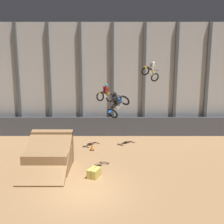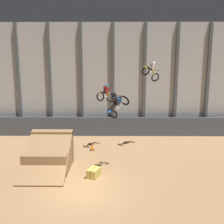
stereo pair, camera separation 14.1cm
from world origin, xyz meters
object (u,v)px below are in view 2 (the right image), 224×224
Objects in this scene: rider_bike_right_air at (151,71)px; hay_bale_trackside at (94,173)px; traffic_cone_near_ramp at (92,147)px; dirt_ramp at (49,156)px; rider_bike_left_air at (106,94)px; rider_bike_center_air at (117,104)px.

rider_bike_right_air is 9.31m from hay_bale_trackside.
hay_bale_trackside is at bearing -84.16° from traffic_cone_near_ramp.
hay_bale_trackside is at bearing -25.06° from dirt_ramp.
rider_bike_left_air is 3.02× the size of traffic_cone_near_ramp.
dirt_ramp is at bearing -149.81° from rider_bike_center_air.
rider_bike_right_air is at bearing 7.71° from traffic_cone_near_ramp.
dirt_ramp is at bearing 154.94° from hay_bale_trackside.
hay_bale_trackside is (-0.58, -5.61, -4.24)m from rider_bike_left_air.
rider_bike_right_air is (7.32, 4.23, 5.50)m from dirt_ramp.
rider_bike_left_air reaches higher than traffic_cone_near_ramp.
rider_bike_center_air is at bearing 27.83° from hay_bale_trackside.
traffic_cone_near_ramp reaches higher than hay_bale_trackside.
rider_bike_center_air is 3.04× the size of traffic_cone_near_ramp.
rider_bike_center_air is 6.33m from traffic_cone_near_ramp.
hay_bale_trackside is at bearing -113.60° from rider_bike_center_air.
hay_bale_trackside is (-1.47, -0.78, -4.23)m from rider_bike_center_air.
rider_bike_left_air is 4.92m from rider_bike_center_air.
traffic_cone_near_ramp is (-1.10, -0.57, -4.24)m from rider_bike_left_air.
rider_bike_right_air reaches higher than traffic_cone_near_ramp.
rider_bike_left_air is 0.99× the size of rider_bike_center_air.
hay_bale_trackside is (3.11, -1.45, -0.56)m from dirt_ramp.
rider_bike_center_air is (4.58, -0.68, 3.67)m from dirt_ramp.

